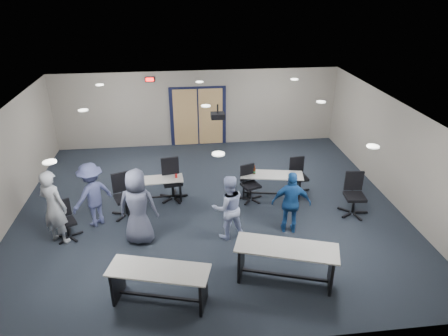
{
  "coord_description": "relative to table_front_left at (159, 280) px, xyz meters",
  "views": [
    {
      "loc": [
        -0.69,
        -9.19,
        5.66
      ],
      "look_at": [
        0.37,
        -0.3,
        1.29
      ],
      "focal_mm": 32.0,
      "sensor_mm": 36.0,
      "label": 1
    }
  ],
  "objects": [
    {
      "name": "floor",
      "position": [
        1.21,
        3.32,
        -0.52
      ],
      "size": [
        10.0,
        10.0,
        0.0
      ],
      "primitive_type": "plane",
      "color": "black",
      "rests_on": "ground"
    },
    {
      "name": "back_wall",
      "position": [
        1.21,
        7.82,
        0.83
      ],
      "size": [
        10.0,
        0.04,
        2.7
      ],
      "primitive_type": "cube",
      "color": "gray",
      "rests_on": "floor"
    },
    {
      "name": "front_wall",
      "position": [
        1.21,
        -1.18,
        0.83
      ],
      "size": [
        10.0,
        0.04,
        2.7
      ],
      "primitive_type": "cube",
      "color": "gray",
      "rests_on": "floor"
    },
    {
      "name": "left_wall",
      "position": [
        -3.79,
        3.32,
        0.83
      ],
      "size": [
        0.04,
        9.0,
        2.7
      ],
      "primitive_type": "cube",
      "color": "gray",
      "rests_on": "floor"
    },
    {
      "name": "right_wall",
      "position": [
        6.21,
        3.32,
        0.83
      ],
      "size": [
        0.04,
        9.0,
        2.7
      ],
      "primitive_type": "cube",
      "color": "gray",
      "rests_on": "floor"
    },
    {
      "name": "ceiling",
      "position": [
        1.21,
        3.32,
        2.18
      ],
      "size": [
        10.0,
        9.0,
        0.04
      ],
      "primitive_type": "cube",
      "color": "silver",
      "rests_on": "back_wall"
    },
    {
      "name": "double_door",
      "position": [
        1.21,
        7.78,
        0.53
      ],
      "size": [
        2.0,
        0.07,
        2.2
      ],
      "color": "black",
      "rests_on": "back_wall"
    },
    {
      "name": "exit_sign",
      "position": [
        -0.39,
        7.76,
        1.93
      ],
      "size": [
        0.32,
        0.07,
        0.18
      ],
      "color": "black",
      "rests_on": "back_wall"
    },
    {
      "name": "ceiling_projector",
      "position": [
        1.51,
        3.81,
        1.88
      ],
      "size": [
        0.35,
        0.32,
        0.37
      ],
      "color": "black",
      "rests_on": "ceiling"
    },
    {
      "name": "ceiling_can_lights",
      "position": [
        1.21,
        3.57,
        2.15
      ],
      "size": [
        6.24,
        5.74,
        0.02
      ],
      "primitive_type": null,
      "color": "white",
      "rests_on": "ceiling"
    },
    {
      "name": "table_front_left",
      "position": [
        0.0,
        0.0,
        0.0
      ],
      "size": [
        1.98,
        1.11,
        0.76
      ],
      "rotation": [
        0.0,
        0.0,
        -0.27
      ],
      "color": "#A5A29C",
      "rests_on": "floor"
    },
    {
      "name": "table_front_right",
      "position": [
        2.5,
        0.3,
        0.04
      ],
      "size": [
        2.13,
        1.28,
        0.82
      ],
      "rotation": [
        0.0,
        0.0,
        -0.32
      ],
      "color": "#A5A29C",
      "rests_on": "floor"
    },
    {
      "name": "table_back_left",
      "position": [
        -0.24,
        3.87,
        -0.08
      ],
      "size": [
        1.61,
        0.62,
        0.75
      ],
      "rotation": [
        0.0,
        0.0,
        0.06
      ],
      "color": "#A5A29C",
      "rests_on": "floor"
    },
    {
      "name": "table_back_right",
      "position": [
        2.97,
        3.69,
        -0.04
      ],
      "size": [
        1.79,
        0.88,
        0.95
      ],
      "rotation": [
        0.0,
        0.0,
        -0.19
      ],
      "color": "#A5A29C",
      "rests_on": "floor"
    },
    {
      "name": "chair_back_a",
      "position": [
        -0.95,
        3.17,
        0.05
      ],
      "size": [
        0.92,
        0.92,
        1.14
      ],
      "primitive_type": null,
      "rotation": [
        0.0,
        0.0,
        0.36
      ],
      "color": "black",
      "rests_on": "floor"
    },
    {
      "name": "chair_back_b",
      "position": [
        0.25,
        3.89,
        0.05
      ],
      "size": [
        0.84,
        0.84,
        1.15
      ],
      "primitive_type": null,
      "rotation": [
        0.0,
        0.0,
        0.17
      ],
      "color": "black",
      "rests_on": "floor"
    },
    {
      "name": "chair_back_c",
      "position": [
        2.38,
        3.55,
        -0.02
      ],
      "size": [
        0.81,
        0.81,
        1.01
      ],
      "primitive_type": null,
      "rotation": [
        0.0,
        0.0,
        0.35
      ],
      "color": "black",
      "rests_on": "floor"
    },
    {
      "name": "chair_back_d",
      "position": [
        3.81,
        3.84,
        -0.01
      ],
      "size": [
        0.71,
        0.71,
        1.02
      ],
      "primitive_type": null,
      "rotation": [
        0.0,
        0.0,
        0.12
      ],
      "color": "black",
      "rests_on": "floor"
    },
    {
      "name": "chair_loose_left",
      "position": [
        -2.23,
        2.33,
        -0.06
      ],
      "size": [
        0.79,
        0.79,
        0.93
      ],
      "primitive_type": null,
      "rotation": [
        0.0,
        0.0,
        0.47
      ],
      "color": "black",
      "rests_on": "floor"
    },
    {
      "name": "chair_loose_right",
      "position": [
        4.9,
        2.54,
        0.04
      ],
      "size": [
        0.78,
        0.78,
        1.13
      ],
      "primitive_type": null,
      "rotation": [
        0.0,
        0.0,
        -0.11
      ],
      "color": "black",
      "rests_on": "floor"
    },
    {
      "name": "person_gray",
      "position": [
        -2.39,
        2.23,
        0.39
      ],
      "size": [
        0.8,
        0.7,
        1.83
      ],
      "primitive_type": "imported",
      "rotation": [
        0.0,
        0.0,
        2.65
      ],
      "color": "#9FA5AE",
      "rests_on": "floor"
    },
    {
      "name": "person_plaid",
      "position": [
        -0.51,
        2.03,
        0.39
      ],
      "size": [
        0.98,
        0.73,
        1.83
      ],
      "primitive_type": "imported",
      "rotation": [
        0.0,
        0.0,
        2.97
      ],
      "color": "#535872",
      "rests_on": "floor"
    },
    {
      "name": "person_lightblue",
      "position": [
        1.55,
        1.96,
        0.27
      ],
      "size": [
        0.86,
        0.73,
        1.59
      ],
      "primitive_type": "imported",
      "rotation": [
        0.0,
        0.0,
        3.31
      ],
      "color": "#C0CEFF",
      "rests_on": "floor"
    },
    {
      "name": "person_navy",
      "position": [
        3.06,
        1.99,
        0.27
      ],
      "size": [
        0.98,
        0.55,
        1.58
      ],
      "primitive_type": "imported",
      "rotation": [
        0.0,
        0.0,
        2.95
      ],
      "color": "#1A4B91",
      "rests_on": "floor"
    },
    {
      "name": "person_back",
      "position": [
        -1.66,
        2.86,
        0.31
      ],
      "size": [
        1.2,
        1.19,
        1.66
      ],
      "primitive_type": "imported",
      "rotation": [
        0.0,
        0.0,
        3.9
      ],
      "color": "#495083",
      "rests_on": "floor"
    }
  ]
}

